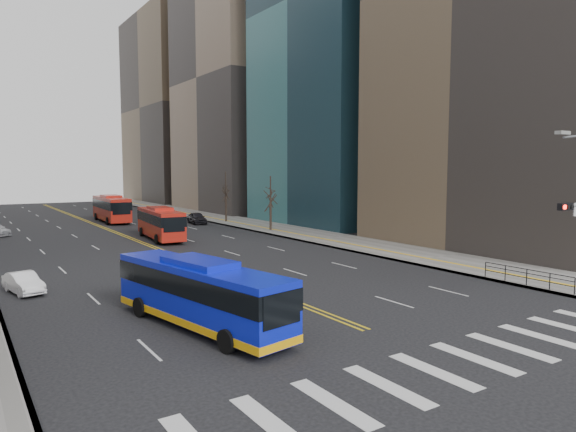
{
  "coord_description": "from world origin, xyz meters",
  "views": [
    {
      "loc": [
        -15.76,
        -12.42,
        7.48
      ],
      "look_at": [
        2.76,
        15.92,
        4.35
      ],
      "focal_mm": 32.0,
      "sensor_mm": 36.0,
      "label": 1
    }
  ],
  "objects": [
    {
      "name": "ground",
      "position": [
        0.0,
        0.0,
        0.0
      ],
      "size": [
        220.0,
        220.0,
        0.0
      ],
      "primitive_type": "plane",
      "color": "black"
    },
    {
      "name": "sidewalk_right",
      "position": [
        17.5,
        45.0,
        0.07
      ],
      "size": [
        7.0,
        130.0,
        0.15
      ],
      "primitive_type": "cube",
      "color": "slate",
      "rests_on": "ground"
    },
    {
      "name": "crosswalk",
      "position": [
        0.0,
        0.0,
        0.01
      ],
      "size": [
        26.7,
        4.0,
        0.01
      ],
      "color": "silver",
      "rests_on": "ground"
    },
    {
      "name": "centerline",
      "position": [
        0.0,
        55.0,
        0.01
      ],
      "size": [
        0.55,
        100.0,
        0.01
      ],
      "color": "gold",
      "rests_on": "ground"
    },
    {
      "name": "office_towers",
      "position": [
        0.12,
        68.51,
        23.92
      ],
      "size": [
        83.0,
        134.0,
        58.0
      ],
      "color": "gray",
      "rests_on": "ground"
    },
    {
      "name": "pedestrian_railing",
      "position": [
        14.3,
        6.0,
        0.82
      ],
      "size": [
        0.06,
        6.06,
        1.02
      ],
      "color": "black",
      "rests_on": "sidewalk_right"
    },
    {
      "name": "street_trees",
      "position": [
        -7.18,
        34.55,
        4.87
      ],
      "size": [
        35.2,
        47.2,
        7.6
      ],
      "color": "#31251E",
      "rests_on": "ground"
    },
    {
      "name": "blue_bus",
      "position": [
        -6.32,
        9.62,
        1.72
      ],
      "size": [
        4.5,
        11.46,
        3.28
      ],
      "color": "#0E1DD5",
      "rests_on": "ground"
    },
    {
      "name": "red_bus_near",
      "position": [
        2.44,
        40.17,
        1.92
      ],
      "size": [
        3.49,
        11.02,
        3.45
      ],
      "color": "red",
      "rests_on": "ground"
    },
    {
      "name": "red_bus_far",
      "position": [
        2.76,
        61.43,
        2.1
      ],
      "size": [
        3.31,
        12.09,
        3.79
      ],
      "color": "red",
      "rests_on": "ground"
    },
    {
      "name": "car_white",
      "position": [
        -12.5,
        21.67,
        0.63
      ],
      "size": [
        2.12,
        4.01,
        1.26
      ],
      "primitive_type": "imported",
      "rotation": [
        0.0,
        0.0,
        0.22
      ],
      "color": "white",
      "rests_on": "ground"
    },
    {
      "name": "car_dark_mid",
      "position": [
        11.82,
        52.44,
        0.79
      ],
      "size": [
        2.49,
        4.85,
        1.58
      ],
      "primitive_type": "imported",
      "rotation": [
        0.0,
        0.0,
        -0.14
      ],
      "color": "black",
      "rests_on": "ground"
    },
    {
      "name": "car_dark_far",
      "position": [
        9.32,
        58.02,
        0.53
      ],
      "size": [
        2.34,
        4.04,
        1.06
      ],
      "primitive_type": "imported",
      "rotation": [
        0.0,
        0.0,
        -0.16
      ],
      "color": "black",
      "rests_on": "ground"
    }
  ]
}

